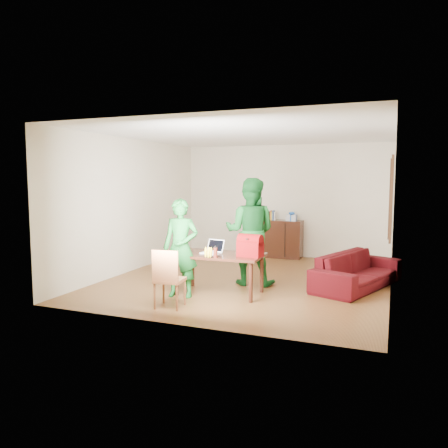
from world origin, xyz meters
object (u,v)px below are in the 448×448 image
at_px(red_bag, 250,248).
at_px(table, 220,259).
at_px(person_near, 181,248).
at_px(bottle, 215,252).
at_px(person_far, 250,231).
at_px(chair, 170,290).
at_px(laptop, 211,251).
at_px(sofa, 357,271).

bearing_deg(red_bag, table, -177.16).
height_order(person_near, bottle, person_near).
distance_m(person_near, person_far, 1.44).
relative_size(chair, person_far, 0.46).
xyz_separation_m(bottle, red_bag, (0.47, 0.30, 0.05)).
bearing_deg(bottle, chair, -126.16).
xyz_separation_m(person_near, red_bag, (1.06, 0.33, 0.02)).
height_order(person_far, laptop, person_far).
height_order(chair, sofa, chair).
distance_m(person_near, bottle, 0.59).
bearing_deg(chair, table, 61.83).
bearing_deg(person_far, person_near, 51.14).
bearing_deg(table, sofa, 30.03).
xyz_separation_m(person_near, bottle, (0.59, 0.04, -0.03)).
distance_m(person_far, laptop, 0.96).
relative_size(chair, sofa, 0.43).
bearing_deg(sofa, red_bag, 151.48).
xyz_separation_m(chair, person_near, (-0.12, 0.60, 0.53)).
relative_size(person_near, sofa, 0.78).
relative_size(person_far, bottle, 10.47).
xyz_separation_m(person_near, sofa, (2.60, 1.65, -0.49)).
distance_m(person_near, laptop, 0.53).
bearing_deg(person_near, sofa, 22.98).
height_order(chair, red_bag, red_bag).
distance_m(table, chair, 1.11).
xyz_separation_m(bottle, sofa, (2.01, 1.61, -0.46)).
xyz_separation_m(person_near, laptop, (0.37, 0.37, -0.08)).
relative_size(laptop, red_bag, 0.92).
bearing_deg(laptop, sofa, 41.81).
height_order(table, red_bag, red_bag).
bearing_deg(chair, red_bag, 38.71).
relative_size(chair, laptop, 2.50).
relative_size(person_near, person_far, 0.83).
distance_m(bottle, sofa, 2.62).
xyz_separation_m(table, red_bag, (0.54, -0.05, 0.22)).
xyz_separation_m(table, sofa, (2.08, 1.26, -0.29)).
bearing_deg(bottle, red_bag, 32.00).
bearing_deg(chair, person_far, 63.93).
bearing_deg(person_near, table, 27.10).
xyz_separation_m(chair, laptop, (0.25, 0.97, 0.45)).
bearing_deg(person_far, chair, 63.89).
relative_size(person_near, red_bag, 4.13).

